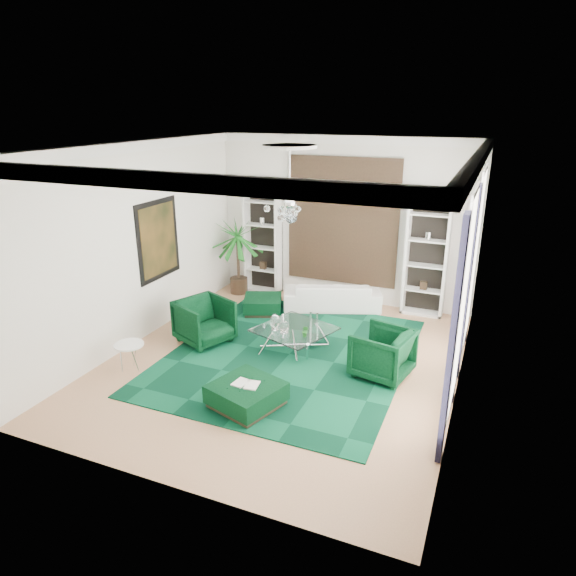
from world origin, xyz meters
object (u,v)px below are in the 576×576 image
at_px(coffee_table, 294,339).
at_px(ottoman_front, 247,395).
at_px(palm, 238,247).
at_px(armchair_right, 382,353).
at_px(side_table, 130,357).
at_px(ottoman_side, 263,305).
at_px(armchair_left, 205,321).
at_px(sofa, 332,295).

distance_m(coffee_table, ottoman_front, 2.10).
distance_m(coffee_table, palm, 3.56).
relative_size(armchair_right, side_table, 1.82).
xyz_separation_m(ottoman_side, ottoman_front, (1.40, -3.55, 0.01)).
relative_size(armchair_right, ottoman_front, 0.97).
relative_size(armchair_left, armchair_right, 1.03).
height_order(armchair_right, coffee_table, armchair_right).
xyz_separation_m(sofa, armchair_right, (1.75, -2.65, 0.10)).
relative_size(sofa, ottoman_front, 2.29).
distance_m(armchair_left, side_table, 1.63).
xyz_separation_m(armchair_left, palm, (-0.70, 2.75, 0.74)).
bearing_deg(armchair_left, ottoman_front, -110.99).
bearing_deg(side_table, ottoman_side, 73.14).
relative_size(coffee_table, side_table, 2.47).
bearing_deg(sofa, side_table, 39.71).
bearing_deg(coffee_table, ottoman_front, -88.64).
bearing_deg(ottoman_front, armchair_right, 45.83).
height_order(ottoman_front, side_table, side_table).
xyz_separation_m(sofa, palm, (-2.45, 0.10, 0.85)).
bearing_deg(armchair_right, coffee_table, -89.76).
relative_size(ottoman_side, ottoman_front, 0.86).
xyz_separation_m(coffee_table, side_table, (-2.35, -1.85, 0.03)).
height_order(sofa, ottoman_front, sofa).
distance_m(armchair_left, palm, 2.93).
height_order(sofa, palm, palm).
relative_size(sofa, coffee_table, 1.74).
bearing_deg(ottoman_front, side_table, 174.05).
distance_m(coffee_table, side_table, 2.99).
bearing_deg(palm, sofa, -2.34).
xyz_separation_m(armchair_left, coffee_table, (1.75, 0.35, -0.22)).
bearing_deg(ottoman_side, sofa, 32.20).
bearing_deg(armchair_right, ottoman_side, -108.59).
relative_size(sofa, palm, 0.93).
xyz_separation_m(ottoman_side, palm, (-1.10, 0.95, 0.99)).
xyz_separation_m(armchair_right, side_table, (-4.10, -1.50, -0.18)).
bearing_deg(ottoman_side, armchair_left, -102.53).
distance_m(ottoman_side, palm, 1.76).
bearing_deg(ottoman_front, armchair_left, 135.81).
distance_m(sofa, armchair_right, 3.18).
relative_size(ottoman_side, palm, 0.35).
bearing_deg(side_table, palm, 91.35).
bearing_deg(palm, ottoman_front, -60.95).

